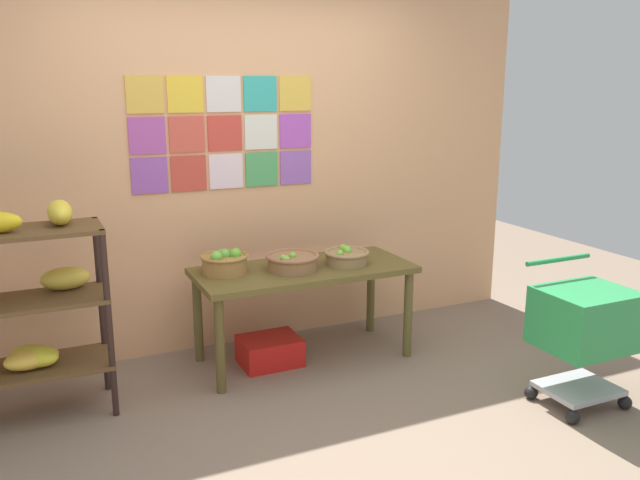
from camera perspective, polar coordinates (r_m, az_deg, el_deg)
The scene contains 8 objects.
ground at distance 3.64m, azimuth 1.67°, elevation -16.89°, with size 9.05×9.05×0.00m, color #7D6957.
back_wall_with_art at distance 4.61m, azimuth -6.90°, elevation 7.28°, with size 4.49×0.07×2.70m.
display_table at distance 4.38m, azimuth -1.44°, elevation -3.44°, with size 1.45×0.65×0.65m.
fruit_basket_centre at distance 4.25m, azimuth -8.33°, elevation -1.92°, with size 0.31×0.31×0.17m.
fruit_basket_left at distance 4.43m, azimuth 2.33°, elevation -1.43°, with size 0.31×0.31×0.12m.
fruit_basket_back_left at distance 4.29m, azimuth -2.42°, elevation -1.85°, with size 0.35×0.35×0.13m.
produce_crate_under_table at distance 4.47m, azimuth -4.42°, elevation -9.60°, with size 0.39×0.31×0.18m, color red.
shopping_cart at distance 4.07m, azimuth 22.07°, elevation -6.82°, with size 0.50×0.47×0.84m.
Camera 1 is at (-1.40, -2.81, 1.84)m, focal length 36.69 mm.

